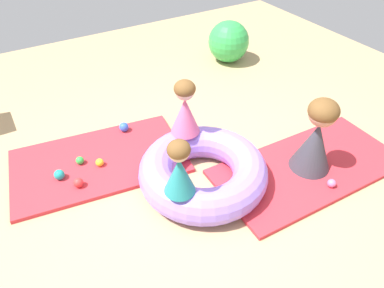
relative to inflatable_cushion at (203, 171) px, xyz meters
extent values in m
plane|color=tan|center=(-0.06, 0.01, -0.16)|extent=(8.00, 8.00, 0.00)
cube|color=red|center=(-0.74, 0.78, -0.14)|extent=(1.80, 1.22, 0.04)
cube|color=red|center=(1.00, -0.36, -0.14)|extent=(1.91, 0.96, 0.04)
torus|color=#9975EA|center=(0.00, 0.00, 0.00)|extent=(1.19, 1.19, 0.32)
cone|color=#E5608E|center=(0.06, 0.43, 0.34)|extent=(0.37, 0.37, 0.37)
sphere|color=beige|center=(0.06, 0.43, 0.62)|extent=(0.19, 0.19, 0.19)
ellipsoid|color=brown|center=(0.06, 0.43, 0.63)|extent=(0.20, 0.20, 0.16)
cone|color=teal|center=(-0.37, -0.23, 0.33)|extent=(0.36, 0.36, 0.33)
sphere|color=#DBAD89|center=(-0.37, -0.23, 0.57)|extent=(0.17, 0.17, 0.17)
ellipsoid|color=brown|center=(-0.37, -0.23, 0.59)|extent=(0.18, 0.18, 0.14)
cone|color=#383842|center=(1.00, -0.36, 0.14)|extent=(0.54, 0.54, 0.51)
sphere|color=tan|center=(1.00, -0.36, 0.51)|extent=(0.25, 0.25, 0.25)
ellipsoid|color=brown|center=(1.00, -0.36, 0.53)|extent=(0.28, 0.28, 0.22)
sphere|color=yellow|center=(-0.76, 0.69, -0.08)|extent=(0.08, 0.08, 0.08)
sphere|color=green|center=(-0.92, 0.82, -0.08)|extent=(0.08, 0.08, 0.08)
sphere|color=pink|center=(0.98, -0.67, -0.08)|extent=(0.08, 0.08, 0.08)
sphere|color=blue|center=(-0.34, 1.10, -0.07)|extent=(0.10, 0.10, 0.10)
sphere|color=red|center=(-1.02, 0.52, -0.07)|extent=(0.09, 0.09, 0.09)
sphere|color=teal|center=(-1.15, 0.71, -0.07)|extent=(0.10, 0.10, 0.10)
sphere|color=green|center=(1.70, 2.01, 0.14)|extent=(0.60, 0.60, 0.60)
camera|label=1|loc=(-1.31, -2.00, 2.27)|focal=33.45mm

